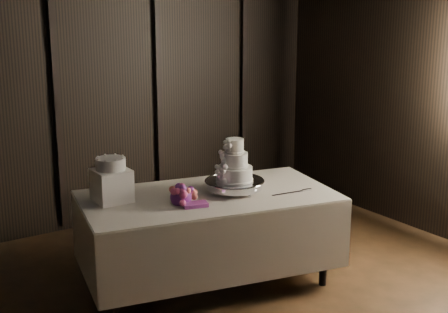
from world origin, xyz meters
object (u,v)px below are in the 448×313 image
(cake_stand, at_px, (234,186))
(box_pedestal, at_px, (112,185))
(wedding_cake, at_px, (233,165))
(bouquet, at_px, (181,195))
(display_table, at_px, (209,235))
(small_cake, at_px, (111,164))

(cake_stand, distance_m, box_pedestal, 0.98)
(wedding_cake, xyz_separation_m, bouquet, (-0.49, -0.02, -0.16))
(display_table, bearing_deg, cake_stand, 1.86)
(cake_stand, relative_size, bouquet, 1.22)
(wedding_cake, bearing_deg, cake_stand, 25.30)
(cake_stand, xyz_separation_m, box_pedestal, (-0.92, 0.31, 0.08))
(display_table, relative_size, cake_stand, 4.47)
(cake_stand, relative_size, small_cake, 2.14)
(display_table, bearing_deg, bouquet, -153.54)
(display_table, distance_m, box_pedestal, 0.88)
(display_table, xyz_separation_m, wedding_cake, (0.20, -0.05, 0.57))
(wedding_cake, bearing_deg, display_table, 160.30)
(display_table, height_order, bouquet, bouquet)
(wedding_cake, bearing_deg, bouquet, 177.96)
(cake_stand, height_order, box_pedestal, box_pedestal)
(small_cake, bearing_deg, box_pedestal, 0.00)
(box_pedestal, height_order, small_cake, small_cake)
(cake_stand, xyz_separation_m, bouquet, (-0.52, -0.03, 0.02))
(box_pedestal, bearing_deg, display_table, -21.30)
(small_cake, bearing_deg, bouquet, -40.41)
(display_table, distance_m, small_cake, 0.98)
(wedding_cake, relative_size, box_pedestal, 1.32)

